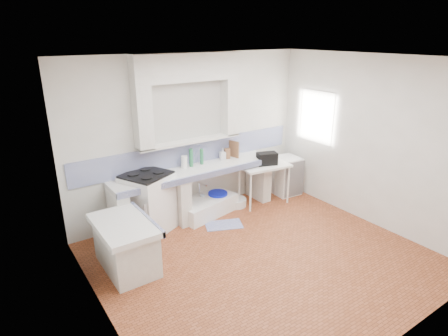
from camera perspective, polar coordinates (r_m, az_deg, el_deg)
floor at (r=5.65m, az=5.91°, el=-13.44°), size 4.50×4.50×0.00m
ceiling at (r=4.74m, az=7.14°, el=16.16°), size 4.50×4.50×0.00m
wall_back at (r=6.59m, az=-4.95°, el=4.88°), size 4.50×0.00×4.50m
wall_front at (r=3.88m, az=26.26°, el=-8.23°), size 4.50×0.00×4.50m
wall_left at (r=4.03m, az=-18.73°, el=-6.11°), size 0.00×4.50×4.50m
wall_right at (r=6.67m, az=21.34°, el=3.74°), size 0.00×4.50×4.50m
alcove_mass at (r=6.24m, az=-5.51°, el=14.99°), size 1.90×0.25×0.45m
window_frame at (r=7.46m, az=14.77°, el=7.64°), size 0.35×0.86×1.06m
lace_valance at (r=7.29m, az=14.26°, el=10.45°), size 0.01×0.84×0.24m
counter_slab at (r=6.46m, az=-4.25°, el=-0.44°), size 3.00×0.60×0.08m
counter_lip at (r=6.24m, az=-2.95°, el=-1.17°), size 3.00×0.04×0.10m
counter_pier_left at (r=6.12m, az=-15.59°, el=-6.96°), size 0.20×0.55×0.82m
counter_pier_mid at (r=6.48m, az=-6.83°, el=-4.78°), size 0.20×0.55×0.82m
counter_pier_right at (r=7.38m, az=5.25°, el=-1.58°), size 0.20×0.55×0.82m
peninsula_top at (r=5.27m, az=-14.94°, el=-8.38°), size 0.70×1.10×0.08m
peninsula_base at (r=5.44m, az=-14.61°, el=-11.64°), size 0.60×1.00×0.62m
peninsula_lip at (r=5.37m, az=-11.62°, el=-7.54°), size 0.04×1.10×0.10m
backsplash at (r=6.67m, az=-4.81°, el=2.37°), size 4.27×0.03×0.40m
stove at (r=6.25m, az=-11.44°, el=-5.25°), size 0.90×0.89×0.97m
sink at (r=6.83m, az=-2.79°, el=-5.87°), size 1.21×0.81×0.27m
side_table at (r=7.17m, az=6.07°, el=-2.44°), size 0.99×0.64×0.04m
fridge at (r=7.68m, az=9.37°, el=-1.13°), size 0.53×0.53×0.76m
bucket_red at (r=6.76m, az=-4.39°, el=-6.14°), size 0.39×0.39×0.28m
bucket_orange at (r=6.69m, az=-2.39°, el=-6.29°), size 0.33×0.33×0.30m
bucket_blue at (r=6.96m, az=-0.93°, el=-5.01°), size 0.36×0.36×0.33m
basin_white at (r=7.14m, az=1.86°, el=-5.20°), size 0.42×0.42×0.15m
water_bottle_a at (r=6.91m, az=-3.29°, el=-5.30°), size 0.11×0.11×0.32m
water_bottle_b at (r=6.99m, az=-2.66°, el=-5.25°), size 0.08×0.08×0.27m
black_bag at (r=7.02m, az=6.54°, el=1.43°), size 0.41×0.32×0.23m
green_bottle_a at (r=6.52m, az=-5.01°, el=1.57°), size 0.09×0.09×0.32m
green_bottle_b at (r=6.62m, az=-3.41°, el=1.75°), size 0.07×0.07×0.28m
knife_block at (r=6.92m, az=0.49°, el=2.21°), size 0.12×0.10×0.19m
cutting_board at (r=6.99m, az=1.52°, el=2.88°), size 0.08×0.23×0.31m
paper_towel at (r=6.47m, az=-6.07°, el=0.91°), size 0.14×0.14×0.22m
soap_bottle at (r=6.86m, az=-0.21°, el=2.15°), size 0.12×0.12×0.22m
rug at (r=6.48m, az=-0.04°, el=-8.62°), size 0.71×0.57×0.01m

